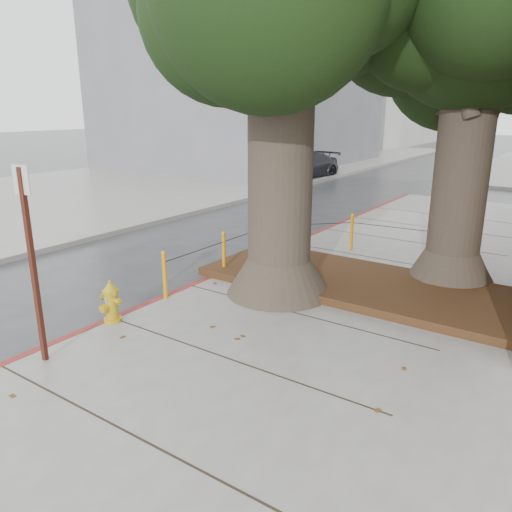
{
  "coord_description": "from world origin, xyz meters",
  "views": [
    {
      "loc": [
        4.58,
        -5.11,
        3.66
      ],
      "look_at": [
        -0.28,
        1.89,
        1.1
      ],
      "focal_mm": 35.0,
      "sensor_mm": 36.0,
      "label": 1
    }
  ],
  "objects": [
    {
      "name": "sidewalk_opposite",
      "position": [
        -14.0,
        10.0,
        0.07
      ],
      "size": [
        14.0,
        60.0,
        0.15
      ],
      "primitive_type": "cube",
      "color": "slate",
      "rests_on": "ground"
    },
    {
      "name": "curb_red",
      "position": [
        -2.0,
        2.5,
        0.07
      ],
      "size": [
        0.14,
        26.0,
        0.16
      ],
      "primitive_type": "cube",
      "color": "maroon",
      "rests_on": "ground"
    },
    {
      "name": "planter_bed",
      "position": [
        0.9,
        3.9,
        0.23
      ],
      "size": [
        6.4,
        2.6,
        0.16
      ],
      "primitive_type": "cube",
      "color": "black",
      "rests_on": "sidewalk_main"
    },
    {
      "name": "building_far_white",
      "position": [
        -17.0,
        45.0,
        7.5
      ],
      "size": [
        12.0,
        18.0,
        15.0
      ],
      "primitive_type": "cube",
      "color": "silver",
      "rests_on": "ground"
    },
    {
      "name": "signpost",
      "position": [
        -1.62,
        -1.53,
        1.73
      ],
      "size": [
        0.28,
        0.08,
        2.79
      ],
      "rotation": [
        0.0,
        0.0,
        0.17
      ],
      "color": "#471911",
      "rests_on": "sidewalk_main"
    },
    {
      "name": "tree_far",
      "position": [
        2.64,
        5.32,
        5.02
      ],
      "size": [
        4.5,
        3.8,
        7.17
      ],
      "color": "#4C3F33",
      "rests_on": "sidewalk_main"
    },
    {
      "name": "fire_hydrant",
      "position": [
        -1.9,
        -0.07,
        0.5
      ],
      "size": [
        0.38,
        0.33,
        0.72
      ],
      "rotation": [
        0.0,
        0.0,
        0.02
      ],
      "color": "gold",
      "rests_on": "sidewalk_main"
    },
    {
      "name": "ground",
      "position": [
        0.0,
        0.0,
        0.0
      ],
      "size": [
        140.0,
        140.0,
        0.0
      ],
      "primitive_type": "plane",
      "color": "#28282B",
      "rests_on": "ground"
    },
    {
      "name": "bollard_ring",
      "position": [
        -0.87,
        4.38,
        0.66
      ],
      "size": [
        3.79,
        5.39,
        0.95
      ],
      "color": "orange",
      "rests_on": "sidewalk_main"
    },
    {
      "name": "building_far_grey",
      "position": [
        -15.0,
        22.0,
        6.0
      ],
      "size": [
        12.0,
        16.0,
        12.0
      ],
      "primitive_type": "cube",
      "color": "slate",
      "rests_on": "ground"
    },
    {
      "name": "car_dark",
      "position": [
        -8.25,
        17.76,
        0.68
      ],
      "size": [
        2.31,
        4.81,
        1.35
      ],
      "primitive_type": "imported",
      "rotation": [
        0.0,
        0.0,
        -0.09
      ],
      "color": "black",
      "rests_on": "ground"
    }
  ]
}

